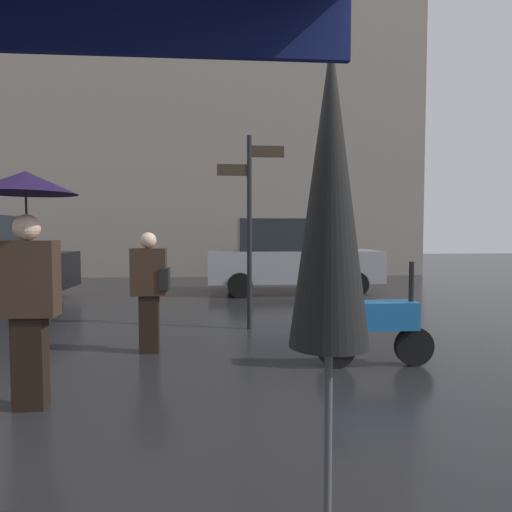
% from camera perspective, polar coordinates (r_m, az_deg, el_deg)
% --- Properties ---
extents(folded_patio_umbrella_near, '(0.49, 0.49, 2.43)m').
position_cam_1_polar(folded_patio_umbrella_near, '(1.99, 9.38, 4.59)').
color(folded_patio_umbrella_near, black).
rests_on(folded_patio_umbrella_near, ground).
extents(pedestrian_with_umbrella, '(0.87, 0.87, 2.11)m').
position_cam_1_polar(pedestrian_with_umbrella, '(4.42, -27.10, 2.17)').
color(pedestrian_with_umbrella, black).
rests_on(pedestrian_with_umbrella, ground).
extents(pedestrian_with_bag, '(0.49, 0.24, 1.58)m').
position_cam_1_polar(pedestrian_with_bag, '(6.02, -13.31, -3.57)').
color(pedestrian_with_bag, black).
rests_on(pedestrian_with_bag, ground).
extents(parked_scooter, '(1.40, 0.32, 1.23)m').
position_cam_1_polar(parked_scooter, '(5.46, 14.52, -7.86)').
color(parked_scooter, black).
rests_on(parked_scooter, ground).
extents(parked_car_left, '(4.41, 1.92, 1.92)m').
position_cam_1_polar(parked_car_left, '(11.80, 4.38, 0.00)').
color(parked_car_left, gray).
rests_on(parked_car_left, ground).
extents(street_signpost, '(1.08, 0.08, 3.13)m').
position_cam_1_polar(street_signpost, '(7.27, -0.80, 5.49)').
color(street_signpost, black).
rests_on(street_signpost, ground).
extents(building_block, '(15.43, 2.80, 13.18)m').
position_cam_1_polar(building_block, '(18.07, -5.53, 19.10)').
color(building_block, gray).
rests_on(building_block, ground).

